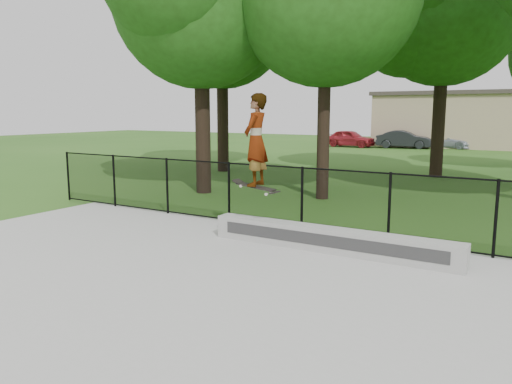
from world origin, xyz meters
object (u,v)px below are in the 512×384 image
car_a (350,138)px  car_c (446,141)px  skater_airborne (256,141)px  car_b (404,139)px  grind_ledge (330,240)px

car_a → car_c: size_ratio=1.09×
car_a → car_c: car_a is taller
skater_airborne → car_b: bearing=99.2°
grind_ledge → car_b: 30.03m
grind_ledge → car_c: car_c is taller
grind_ledge → skater_airborne: bearing=-169.2°
car_b → grind_ledge: bearing=-177.7°
car_a → car_c: (6.76, 2.39, -0.10)m
grind_ledge → car_a: 30.43m
car_a → car_b: (4.03, 0.74, -0.00)m
grind_ledge → car_b: bearing=102.1°
car_a → skater_airborne: (8.81, -28.91, 1.52)m
grind_ledge → car_c: (-3.56, 31.02, 0.27)m
car_a → skater_airborne: bearing=-160.4°
car_c → car_a: bearing=117.3°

